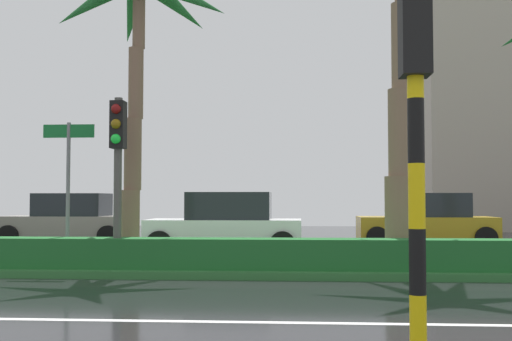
# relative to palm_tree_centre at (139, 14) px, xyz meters

# --- Properties ---
(ground_plane) EXTENTS (90.00, 42.00, 0.10)m
(ground_plane) POSITION_rel_palm_tree_centre_xyz_m (-2.25, 1.25, -5.68)
(ground_plane) COLOR black
(median_strip) EXTENTS (85.50, 4.00, 0.15)m
(median_strip) POSITION_rel_palm_tree_centre_xyz_m (-2.25, 0.25, -5.56)
(median_strip) COLOR #2D6B33
(median_strip) RESTS_ON ground_plane
(median_hedge) EXTENTS (76.50, 0.70, 0.60)m
(median_hedge) POSITION_rel_palm_tree_centre_xyz_m (-2.25, -1.15, -5.18)
(median_hedge) COLOR #1E6028
(median_hedge) RESTS_ON median_strip
(palm_tree_centre) EXTENTS (4.00, 3.84, 6.84)m
(palm_tree_centre) POSITION_rel_palm_tree_centre_xyz_m (0.00, 0.00, 0.00)
(palm_tree_centre) COLOR #7B5D49
(palm_tree_centre) RESTS_ON median_strip
(traffic_signal_median_right) EXTENTS (0.28, 0.43, 3.43)m
(traffic_signal_median_right) POSITION_rel_palm_tree_centre_xyz_m (-0.11, -1.17, -3.12)
(traffic_signal_median_right) COLOR #4C4C47
(traffic_signal_median_right) RESTS_ON median_strip
(street_name_sign) EXTENTS (1.10, 0.08, 3.00)m
(street_name_sign) POSITION_rel_palm_tree_centre_xyz_m (-1.34, -0.59, -3.55)
(street_name_sign) COLOR slate
(street_name_sign) RESTS_ON median_strip
(traffic_signal_foreground) EXTENTS (0.28, 0.43, 3.74)m
(traffic_signal_foreground) POSITION_rel_palm_tree_centre_xyz_m (4.64, -7.51, -3.06)
(traffic_signal_foreground) COLOR yellow
(traffic_signal_foreground) RESTS_ON ground_plane
(car_in_traffic_second) EXTENTS (4.30, 2.02, 1.72)m
(car_in_traffic_second) POSITION_rel_palm_tree_centre_xyz_m (-4.21, 7.32, -4.81)
(car_in_traffic_second) COLOR gray
(car_in_traffic_second) RESTS_ON ground_plane
(car_in_traffic_third) EXTENTS (4.30, 2.02, 1.72)m
(car_in_traffic_third) POSITION_rel_palm_tree_centre_xyz_m (1.50, 4.04, -4.81)
(car_in_traffic_third) COLOR white
(car_in_traffic_third) RESTS_ON ground_plane
(car_in_traffic_fourth) EXTENTS (4.30, 2.02, 1.72)m
(car_in_traffic_fourth) POSITION_rel_palm_tree_centre_xyz_m (7.66, 7.10, -4.81)
(car_in_traffic_fourth) COLOR #B28C1E
(car_in_traffic_fourth) RESTS_ON ground_plane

